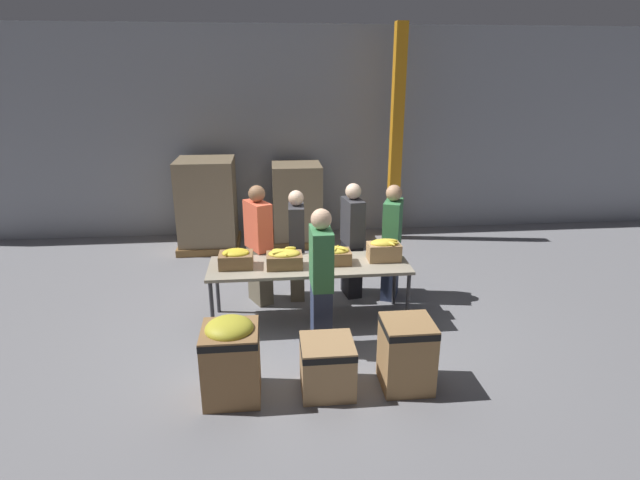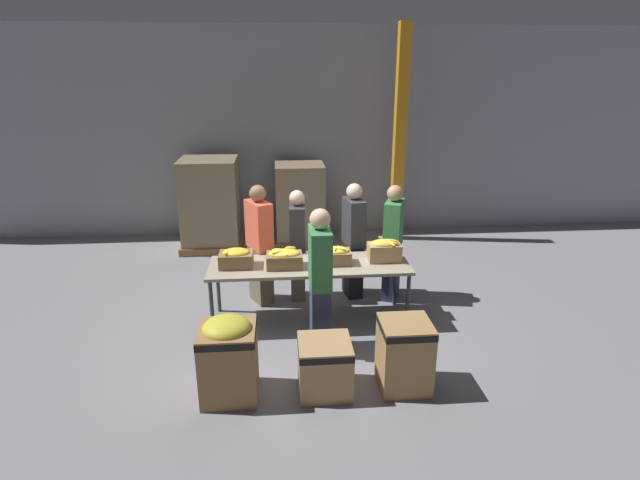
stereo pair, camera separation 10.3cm
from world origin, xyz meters
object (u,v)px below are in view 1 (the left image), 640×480
at_px(banana_box_3, 384,249).
at_px(banana_box_1, 284,258).
at_px(volunteer_0, 297,246).
at_px(pallet_stack_0, 208,205).
at_px(volunteer_3, 392,243).
at_px(support_pillar, 396,137).
at_px(volunteer_2, 321,283).
at_px(volunteer_1, 352,241).
at_px(donation_bin_0, 231,356).
at_px(pallet_stack_1, 297,204).
at_px(banana_box_0, 236,258).
at_px(banana_box_2, 336,255).
at_px(volunteer_4, 259,246).
at_px(sorting_table, 309,268).
at_px(donation_bin_1, 327,364).
at_px(donation_bin_2, 407,352).

bearing_deg(banana_box_3, banana_box_1, -174.79).
xyz_separation_m(volunteer_0, pallet_stack_0, (-1.52, 2.38, 0.02)).
xyz_separation_m(volunteer_3, support_pillar, (0.69, 2.71, 1.16)).
bearing_deg(volunteer_2, volunteer_1, -22.92).
relative_size(donation_bin_0, pallet_stack_1, 0.57).
bearing_deg(banana_box_0, banana_box_2, 0.20).
relative_size(banana_box_1, pallet_stack_1, 0.29).
height_order(donation_bin_0, support_pillar, support_pillar).
distance_m(volunteer_0, pallet_stack_0, 2.82).
relative_size(volunteer_0, pallet_stack_0, 0.96).
xyz_separation_m(banana_box_0, volunteer_4, (0.28, 0.64, -0.07)).
height_order(banana_box_3, pallet_stack_1, pallet_stack_1).
height_order(banana_box_3, volunteer_2, volunteer_2).
xyz_separation_m(donation_bin_0, pallet_stack_1, (0.94, 4.80, 0.29)).
height_order(banana_box_1, volunteer_3, volunteer_3).
height_order(volunteer_2, volunteer_4, volunteer_2).
bearing_deg(volunteer_2, banana_box_3, -49.53).
bearing_deg(volunteer_2, pallet_stack_1, -0.22).
xyz_separation_m(banana_box_3, volunteer_1, (-0.31, 0.70, -0.11)).
bearing_deg(pallet_stack_0, support_pillar, 3.25).
distance_m(banana_box_1, volunteer_3, 1.69).
distance_m(banana_box_2, pallet_stack_0, 3.69).
relative_size(sorting_table, banana_box_3, 6.11).
bearing_deg(support_pillar, volunteer_3, -104.24).
xyz_separation_m(donation_bin_1, pallet_stack_1, (-0.03, 4.80, 0.45)).
bearing_deg(support_pillar, banana_box_2, -115.44).
height_order(volunteer_1, volunteer_4, volunteer_4).
bearing_deg(donation_bin_0, support_pillar, 59.88).
xyz_separation_m(volunteer_0, donation_bin_0, (-0.79, -2.30, -0.34)).
xyz_separation_m(banana_box_1, donation_bin_2, (1.21, -1.50, -0.52)).
relative_size(sorting_table, donation_bin_2, 3.45).
relative_size(volunteer_4, pallet_stack_0, 1.03).
bearing_deg(volunteer_3, banana_box_1, -44.96).
relative_size(volunteer_2, pallet_stack_0, 1.05).
relative_size(sorting_table, banana_box_1, 5.74).
bearing_deg(donation_bin_2, volunteer_4, 124.91).
relative_size(banana_box_2, volunteer_4, 0.23).
bearing_deg(donation_bin_2, banana_box_0, 139.21).
relative_size(banana_box_2, pallet_stack_1, 0.25).
distance_m(volunteer_1, pallet_stack_1, 2.57).
bearing_deg(banana_box_2, volunteer_4, 147.52).
relative_size(banana_box_0, banana_box_2, 1.10).
bearing_deg(banana_box_1, donation_bin_1, -75.88).
xyz_separation_m(pallet_stack_0, pallet_stack_1, (1.66, 0.12, -0.07)).
height_order(volunteer_0, volunteer_2, volunteer_2).
bearing_deg(support_pillar, banana_box_0, -130.69).
height_order(sorting_table, pallet_stack_0, pallet_stack_0).
relative_size(sorting_table, support_pillar, 0.65).
xyz_separation_m(banana_box_0, volunteer_0, (0.81, 0.74, -0.12)).
distance_m(volunteer_0, volunteer_3, 1.36).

